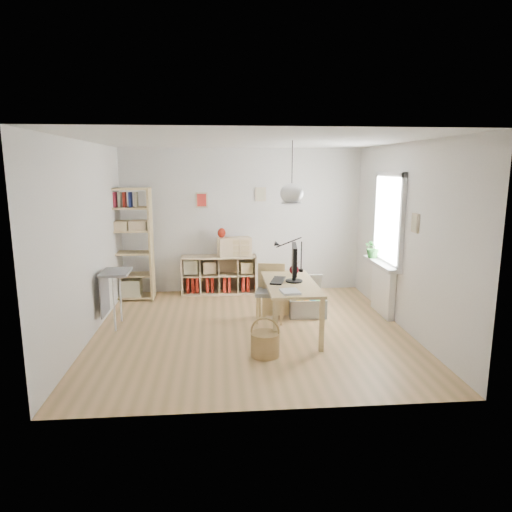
{
  "coord_description": "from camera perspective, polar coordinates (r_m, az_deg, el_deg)",
  "views": [
    {
      "loc": [
        -0.46,
        -6.33,
        2.35
      ],
      "look_at": [
        0.1,
        0.3,
        1.05
      ],
      "focal_mm": 32.0,
      "sensor_mm": 36.0,
      "label": 1
    }
  ],
  "objects": [
    {
      "name": "ground",
      "position": [
        6.77,
        -0.64,
        -9.26
      ],
      "size": [
        4.5,
        4.5,
        0.0
      ],
      "primitive_type": "plane",
      "color": "tan",
      "rests_on": "ground"
    },
    {
      "name": "wicker_basket",
      "position": [
        5.86,
        1.14,
        -10.85
      ],
      "size": [
        0.37,
        0.37,
        0.51
      ],
      "rotation": [
        0.0,
        0.0,
        -0.2
      ],
      "color": "olive",
      "rests_on": "ground"
    },
    {
      "name": "monitor",
      "position": [
        6.44,
        4.81,
        -0.67
      ],
      "size": [
        0.24,
        0.6,
        0.53
      ],
      "rotation": [
        0.0,
        0.0,
        -0.13
      ],
      "color": "black",
      "rests_on": "desk"
    },
    {
      "name": "tall_bookshelf",
      "position": [
        8.38,
        -15.63,
        1.97
      ],
      "size": [
        0.8,
        0.38,
        2.0
      ],
      "color": "tan",
      "rests_on": "ground"
    },
    {
      "name": "keyboard",
      "position": [
        6.52,
        2.75,
        -3.07
      ],
      "size": [
        0.28,
        0.47,
        0.02
      ],
      "primitive_type": "cube",
      "rotation": [
        0.0,
        0.0,
        -0.28
      ],
      "color": "black",
      "rests_on": "desk"
    },
    {
      "name": "chair",
      "position": [
        7.08,
        1.83,
        -4.13
      ],
      "size": [
        0.5,
        0.5,
        0.87
      ],
      "rotation": [
        0.0,
        0.0,
        -0.2
      ],
      "color": "gray",
      "rests_on": "ground"
    },
    {
      "name": "windowsill",
      "position": [
        7.56,
        15.4,
        -0.95
      ],
      "size": [
        0.22,
        1.2,
        0.06
      ],
      "primitive_type": "cube",
      "color": "silver",
      "rests_on": "radiator"
    },
    {
      "name": "paper_tray",
      "position": [
        5.94,
        4.28,
        -4.46
      ],
      "size": [
        0.26,
        0.31,
        0.03
      ],
      "primitive_type": "cube",
      "rotation": [
        0.0,
        0.0,
        0.11
      ],
      "color": "silver",
      "rests_on": "desk"
    },
    {
      "name": "cube_shelf",
      "position": [
        8.66,
        -4.78,
        -2.7
      ],
      "size": [
        1.4,
        0.38,
        0.72
      ],
      "color": "#D3BB8B",
      "rests_on": "ground"
    },
    {
      "name": "desk",
      "position": [
        6.49,
        4.31,
        -4.1
      ],
      "size": [
        0.7,
        1.5,
        0.75
      ],
      "color": "tan",
      "rests_on": "ground"
    },
    {
      "name": "window_unit",
      "position": [
        7.48,
        16.29,
        4.47
      ],
      "size": [
        0.07,
        1.16,
        1.46
      ],
      "color": "white",
      "rests_on": "ground"
    },
    {
      "name": "potted_plant",
      "position": [
        7.84,
        14.47,
        1.04
      ],
      "size": [
        0.36,
        0.32,
        0.35
      ],
      "primitive_type": "imported",
      "rotation": [
        0.0,
        0.0,
        0.17
      ],
      "color": "#245E23",
      "rests_on": "windowsill"
    },
    {
      "name": "side_table",
      "position": [
        7.07,
        -17.6,
        -3.24
      ],
      "size": [
        0.4,
        0.55,
        0.85
      ],
      "color": "gray",
      "rests_on": "ground"
    },
    {
      "name": "task_lamp",
      "position": [
        6.96,
        3.91,
        0.64
      ],
      "size": [
        0.48,
        0.18,
        0.51
      ],
      "color": "black",
      "rests_on": "desk"
    },
    {
      "name": "radiator",
      "position": [
        7.67,
        15.59,
        -4.09
      ],
      "size": [
        0.1,
        0.8,
        0.8
      ],
      "primitive_type": "cube",
      "color": "white",
      "rests_on": "ground"
    },
    {
      "name": "storage_chest",
      "position": [
        7.44,
        6.37,
        -5.8
      ],
      "size": [
        0.61,
        0.68,
        0.62
      ],
      "rotation": [
        0.0,
        0.0,
        -0.04
      ],
      "color": "silver",
      "rests_on": "ground"
    },
    {
      "name": "red_vase",
      "position": [
        8.46,
        -4.32,
        2.9
      ],
      "size": [
        0.15,
        0.15,
        0.18
      ],
      "primitive_type": "ellipsoid",
      "color": "maroon",
      "rests_on": "drawer_chest"
    },
    {
      "name": "drawer_chest",
      "position": [
        8.5,
        -2.72,
        1.17
      ],
      "size": [
        0.65,
        0.39,
        0.35
      ],
      "primitive_type": "cube",
      "rotation": [
        0.0,
        0.0,
        0.2
      ],
      "color": "#D3BB8B",
      "rests_on": "cube_shelf"
    },
    {
      "name": "room_shell",
      "position": [
        6.28,
        4.49,
        7.83
      ],
      "size": [
        4.5,
        4.5,
        4.5
      ],
      "color": "silver",
      "rests_on": "ground"
    },
    {
      "name": "yarn_ball",
      "position": [
        6.92,
        4.79,
        -1.73
      ],
      "size": [
        0.15,
        0.15,
        0.15
      ],
      "primitive_type": "sphere",
      "color": "#45090F",
      "rests_on": "desk"
    }
  ]
}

